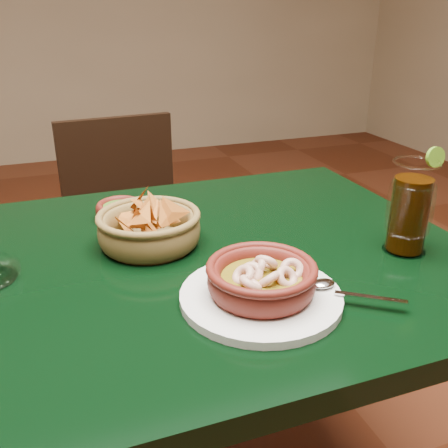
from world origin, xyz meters
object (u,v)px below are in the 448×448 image
object	(u,v)px
shrimp_plate	(262,283)
cola_drink	(410,208)
dining_chair	(132,240)
chip_basket	(149,228)
dining_table	(150,309)

from	to	relation	value
shrimp_plate	cola_drink	world-z (taller)	cola_drink
dining_chair	chip_basket	size ratio (longest dim) A/B	3.75
dining_table	shrimp_plate	size ratio (longest dim) A/B	3.79
chip_basket	cola_drink	bearing A→B (deg)	-22.90
dining_table	cola_drink	world-z (taller)	cola_drink
cola_drink	dining_table	bearing A→B (deg)	165.28
shrimp_plate	dining_chair	bearing A→B (deg)	93.50
dining_chair	shrimp_plate	size ratio (longest dim) A/B	2.68
shrimp_plate	dining_table	bearing A→B (deg)	126.26
dining_chair	cola_drink	bearing A→B (deg)	-65.47
dining_table	dining_chair	xyz separation A→B (m)	(0.08, 0.70, -0.18)
chip_basket	dining_chair	bearing A→B (deg)	84.35
dining_chair	shrimp_plate	distance (m)	0.95
dining_chair	cola_drink	world-z (taller)	cola_drink
dining_table	shrimp_plate	world-z (taller)	shrimp_plate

